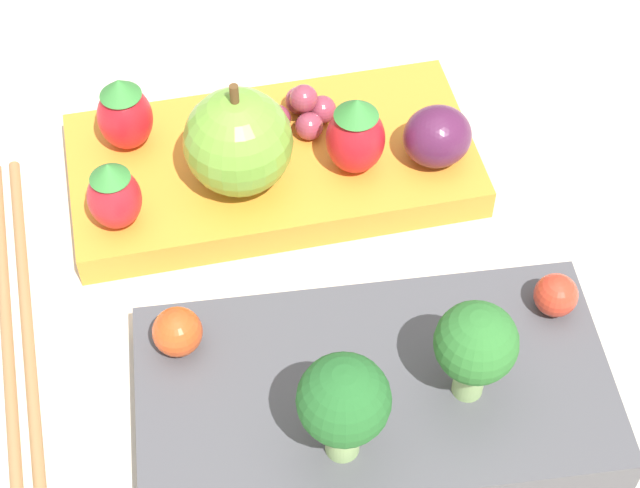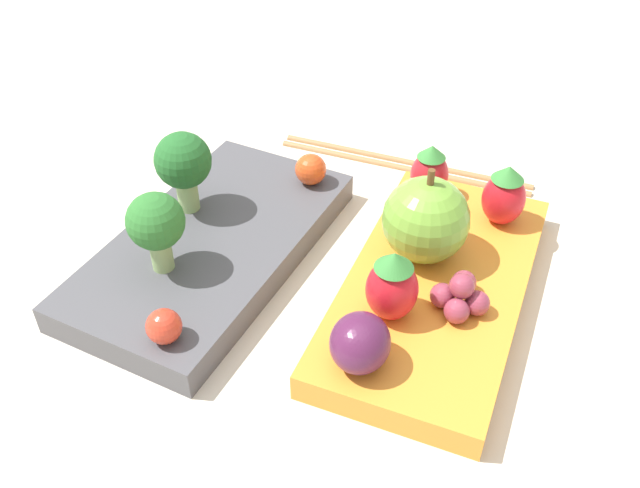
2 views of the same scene
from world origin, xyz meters
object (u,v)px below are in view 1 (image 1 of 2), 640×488
at_px(cherry_tomato_1, 177,332).
at_px(chopsticks_pair, 15,312).
at_px(bento_box_savoury, 376,394).
at_px(strawberry_2, 356,135).
at_px(bento_box_fruit, 273,165).
at_px(apple, 238,142).
at_px(broccoli_floret_1, 476,346).
at_px(grape_cluster, 304,110).
at_px(broccoli_floret_0, 344,403).
at_px(strawberry_1, 114,195).
at_px(cherry_tomato_0, 556,295).
at_px(plum, 437,136).
at_px(strawberry_0, 124,113).

xyz_separation_m(cherry_tomato_1, chopsticks_pair, (0.07, -0.06, -0.03)).
distance_m(bento_box_savoury, strawberry_2, 0.14).
height_order(bento_box_fruit, strawberry_2, strawberry_2).
distance_m(bento_box_savoury, apple, 0.15).
bearing_deg(strawberry_2, bento_box_savoury, 76.65).
xyz_separation_m(broccoli_floret_1, strawberry_2, (0.01, -0.15, -0.01)).
relative_size(cherry_tomato_1, strawberry_2, 0.49).
xyz_separation_m(bento_box_fruit, grape_cluster, (-0.02, -0.02, 0.02)).
relative_size(broccoli_floret_0, chopsticks_pair, 0.28).
bearing_deg(strawberry_1, cherry_tomato_0, 148.84).
height_order(strawberry_1, plum, strawberry_1).
xyz_separation_m(broccoli_floret_1, apple, (0.07, -0.16, -0.01)).
bearing_deg(bento_box_savoury, plum, -120.62).
distance_m(bento_box_savoury, strawberry_0, 0.20).
bearing_deg(strawberry_1, strawberry_0, -105.33).
distance_m(broccoli_floret_1, cherry_tomato_1, 0.14).
height_order(cherry_tomato_1, strawberry_2, strawberry_2).
xyz_separation_m(grape_cluster, chopsticks_pair, (0.17, 0.07, -0.03)).
xyz_separation_m(apple, strawberry_0, (0.05, -0.04, -0.01)).
bearing_deg(bento_box_savoury, bento_box_fruit, -86.97).
bearing_deg(grape_cluster, plum, 142.78).
bearing_deg(cherry_tomato_0, strawberry_1, -31.16).
relative_size(cherry_tomato_1, chopsticks_pair, 0.11).
height_order(bento_box_savoury, plum, plum).
xyz_separation_m(bento_box_savoury, grape_cluster, (-0.01, -0.17, 0.02)).
distance_m(bento_box_savoury, chopsticks_pair, 0.19).
xyz_separation_m(bento_box_fruit, strawberry_0, (0.07, -0.03, 0.03)).
height_order(broccoli_floret_0, grape_cluster, broccoli_floret_0).
height_order(broccoli_floret_0, broccoli_floret_1, broccoli_floret_0).
height_order(bento_box_savoury, strawberry_0, strawberry_0).
bearing_deg(grape_cluster, bento_box_fruit, 37.00).
relative_size(bento_box_fruit, broccoli_floret_0, 3.77).
bearing_deg(broccoli_floret_1, bento_box_fruit, -74.83).
bearing_deg(strawberry_0, strawberry_1, 74.67).
bearing_deg(chopsticks_pair, broccoli_floret_1, 149.32).
height_order(cherry_tomato_1, apple, apple).
relative_size(strawberry_2, grape_cluster, 1.32).
bearing_deg(strawberry_0, bento_box_fruit, 157.67).
bearing_deg(plum, bento_box_savoury, 59.38).
bearing_deg(plum, strawberry_1, -1.33).
height_order(broccoli_floret_0, strawberry_1, broccoli_floret_0).
xyz_separation_m(apple, strawberry_1, (0.07, 0.01, -0.01)).
height_order(bento_box_fruit, apple, apple).
height_order(bento_box_savoury, grape_cluster, grape_cluster).
bearing_deg(bento_box_fruit, strawberry_0, -22.33).
xyz_separation_m(cherry_tomato_1, strawberry_2, (-0.11, -0.09, 0.01)).
height_order(apple, strawberry_0, apple).
bearing_deg(chopsticks_pair, strawberry_2, -169.87).
bearing_deg(bento_box_savoury, strawberry_0, -66.37).
distance_m(cherry_tomato_0, cherry_tomato_1, 0.18).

